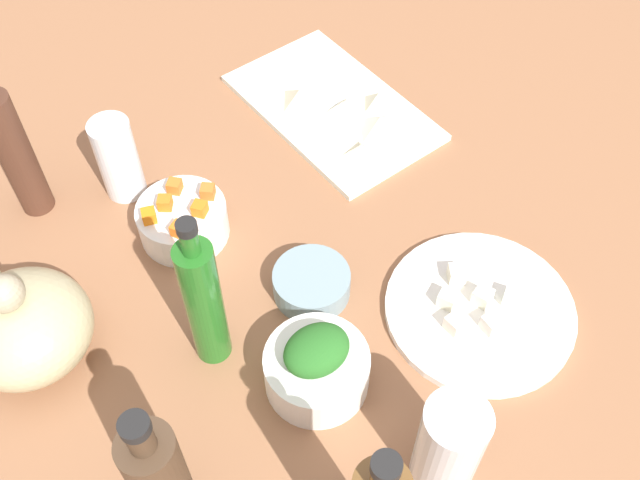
# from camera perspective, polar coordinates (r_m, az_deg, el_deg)

# --- Properties ---
(tabletop) EXTENTS (1.90, 1.90, 0.03)m
(tabletop) POSITION_cam_1_polar(r_m,az_deg,el_deg) (1.01, -0.00, -2.25)
(tabletop) COLOR #906040
(tabletop) RESTS_ON ground
(cutting_board) EXTENTS (0.34, 0.20, 0.01)m
(cutting_board) POSITION_cam_1_polar(r_m,az_deg,el_deg) (1.20, 0.95, 10.25)
(cutting_board) COLOR white
(cutting_board) RESTS_ON tabletop
(plate_tofu) EXTENTS (0.24, 0.24, 0.01)m
(plate_tofu) POSITION_cam_1_polar(r_m,az_deg,el_deg) (0.97, 12.28, -5.33)
(plate_tofu) COLOR white
(plate_tofu) RESTS_ON tabletop
(bowl_greens) EXTENTS (0.13, 0.13, 0.06)m
(bowl_greens) POSITION_cam_1_polar(r_m,az_deg,el_deg) (0.88, -0.26, -10.06)
(bowl_greens) COLOR white
(bowl_greens) RESTS_ON tabletop
(bowl_carrots) EXTENTS (0.12, 0.12, 0.05)m
(bowl_carrots) POSITION_cam_1_polar(r_m,az_deg,el_deg) (1.03, -10.57, 1.47)
(bowl_carrots) COLOR white
(bowl_carrots) RESTS_ON tabletop
(bowl_small_side) EXTENTS (0.10, 0.10, 0.04)m
(bowl_small_side) POSITION_cam_1_polar(r_m,az_deg,el_deg) (0.96, -0.66, -3.38)
(bowl_small_side) COLOR #7B959D
(bowl_small_side) RESTS_ON tabletop
(teapot) EXTENTS (0.18, 0.16, 0.15)m
(teapot) POSITION_cam_1_polar(r_m,az_deg,el_deg) (0.94, -21.95, -6.23)
(teapot) COLOR tan
(teapot) RESTS_ON tabletop
(bottle_0) EXTENTS (0.04, 0.04, 0.25)m
(bottle_0) POSITION_cam_1_polar(r_m,az_deg,el_deg) (0.85, -9.01, -4.75)
(bottle_0) COLOR #23681F
(bottle_0) RESTS_ON tabletop
(bottle_2) EXTENTS (0.06, 0.06, 0.23)m
(bottle_2) POSITION_cam_1_polar(r_m,az_deg,el_deg) (0.77, -12.29, -17.65)
(bottle_2) COLOR #493423
(bottle_2) RESTS_ON tabletop
(bottle_3) EXTENTS (0.05, 0.05, 0.26)m
(bottle_3) POSITION_cam_1_polar(r_m,az_deg,el_deg) (1.06, -22.59, 6.32)
(bottle_3) COLOR #4D2D20
(bottle_3) RESTS_ON tabletop
(drinking_glass_0) EXTENTS (0.06, 0.06, 0.13)m
(drinking_glass_0) POSITION_cam_1_polar(r_m,az_deg,el_deg) (1.07, -15.40, 6.11)
(drinking_glass_0) COLOR white
(drinking_glass_0) RESTS_ON tabletop
(drinking_glass_1) EXTENTS (0.07, 0.07, 0.14)m
(drinking_glass_1) POSITION_cam_1_polar(r_m,az_deg,el_deg) (0.81, 9.99, -15.41)
(drinking_glass_1) COLOR white
(drinking_glass_1) RESTS_ON tabletop
(carrot_cube_0) EXTENTS (0.03, 0.03, 0.02)m
(carrot_cube_0) POSITION_cam_1_polar(r_m,az_deg,el_deg) (1.01, -11.94, 2.84)
(carrot_cube_0) COLOR orange
(carrot_cube_0) RESTS_ON bowl_carrots
(carrot_cube_1) EXTENTS (0.02, 0.02, 0.02)m
(carrot_cube_1) POSITION_cam_1_polar(r_m,az_deg,el_deg) (0.97, -10.88, 0.82)
(carrot_cube_1) COLOR orange
(carrot_cube_1) RESTS_ON bowl_carrots
(carrot_cube_2) EXTENTS (0.03, 0.03, 0.02)m
(carrot_cube_2) POSITION_cam_1_polar(r_m,az_deg,el_deg) (0.99, -9.31, 2.41)
(carrot_cube_2) COLOR orange
(carrot_cube_2) RESTS_ON bowl_carrots
(carrot_cube_3) EXTENTS (0.03, 0.03, 0.02)m
(carrot_cube_3) POSITION_cam_1_polar(r_m,az_deg,el_deg) (1.02, -11.22, 4.11)
(carrot_cube_3) COLOR orange
(carrot_cube_3) RESTS_ON bowl_carrots
(carrot_cube_4) EXTENTS (0.03, 0.03, 0.02)m
(carrot_cube_4) POSITION_cam_1_polar(r_m,az_deg,el_deg) (1.01, -8.70, 3.74)
(carrot_cube_4) COLOR orange
(carrot_cube_4) RESTS_ON bowl_carrots
(carrot_cube_5) EXTENTS (0.02, 0.02, 0.02)m
(carrot_cube_5) POSITION_cam_1_polar(r_m,az_deg,el_deg) (1.00, -13.12, 1.84)
(carrot_cube_5) COLOR orange
(carrot_cube_5) RESTS_ON bowl_carrots
(chopped_greens_mound) EXTENTS (0.07, 0.08, 0.04)m
(chopped_greens_mound) POSITION_cam_1_polar(r_m,az_deg,el_deg) (0.84, -0.27, -8.54)
(chopped_greens_mound) COLOR #276623
(chopped_greens_mound) RESTS_ON bowl_greens
(tofu_cube_0) EXTENTS (0.03, 0.03, 0.02)m
(tofu_cube_0) POSITION_cam_1_polar(r_m,az_deg,el_deg) (0.96, 12.50, -4.28)
(tofu_cube_0) COLOR silver
(tofu_cube_0) RESTS_ON plate_tofu
(tofu_cube_1) EXTENTS (0.03, 0.03, 0.02)m
(tofu_cube_1) POSITION_cam_1_polar(r_m,az_deg,el_deg) (0.97, 14.70, -4.32)
(tofu_cube_1) COLOR white
(tofu_cube_1) RESTS_ON plate_tofu
(tofu_cube_2) EXTENTS (0.02, 0.02, 0.02)m
(tofu_cube_2) POSITION_cam_1_polar(r_m,az_deg,el_deg) (0.94, 13.18, -6.34)
(tofu_cube_2) COLOR silver
(tofu_cube_2) RESTS_ON plate_tofu
(tofu_cube_3) EXTENTS (0.03, 0.03, 0.02)m
(tofu_cube_3) POSITION_cam_1_polar(r_m,az_deg,el_deg) (0.95, 9.87, -4.48)
(tofu_cube_3) COLOR white
(tofu_cube_3) RESTS_ON plate_tofu
(tofu_cube_4) EXTENTS (0.02, 0.02, 0.02)m
(tofu_cube_4) POSITION_cam_1_polar(r_m,az_deg,el_deg) (0.93, 10.45, -6.39)
(tofu_cube_4) COLOR #F6E0C9
(tofu_cube_4) RESTS_ON plate_tofu
(tofu_cube_5) EXTENTS (0.03, 0.03, 0.02)m
(tofu_cube_5) POSITION_cam_1_polar(r_m,az_deg,el_deg) (0.98, 10.57, -2.59)
(tofu_cube_5) COLOR #F2E9CB
(tofu_cube_5) RESTS_ON plate_tofu
(dumpling_0) EXTENTS (0.06, 0.06, 0.02)m
(dumpling_0) POSITION_cam_1_polar(r_m,az_deg,el_deg) (1.11, 3.15, 6.95)
(dumpling_0) COLOR beige
(dumpling_0) RESTS_ON cutting_board
(dumpling_1) EXTENTS (0.07, 0.07, 0.03)m
(dumpling_1) POSITION_cam_1_polar(r_m,az_deg,el_deg) (1.17, 2.06, 10.27)
(dumpling_1) COLOR beige
(dumpling_1) RESTS_ON cutting_board
(dumpling_2) EXTENTS (0.06, 0.05, 0.03)m
(dumpling_2) POSITION_cam_1_polar(r_m,az_deg,el_deg) (1.19, -1.56, 11.09)
(dumpling_2) COLOR beige
(dumpling_2) RESTS_ON cutting_board
(dumpling_3) EXTENTS (0.07, 0.07, 0.02)m
(dumpling_3) POSITION_cam_1_polar(r_m,az_deg,el_deg) (1.15, 4.62, 9.00)
(dumpling_3) COLOR beige
(dumpling_3) RESTS_ON cutting_board
(dumpling_4) EXTENTS (0.05, 0.05, 0.03)m
(dumpling_4) POSITION_cam_1_polar(r_m,az_deg,el_deg) (1.19, 4.57, 10.85)
(dumpling_4) COLOR beige
(dumpling_4) RESTS_ON cutting_board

